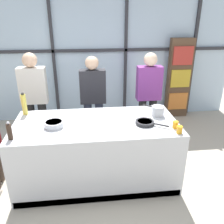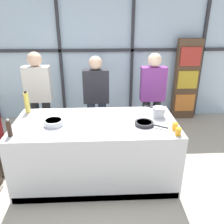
% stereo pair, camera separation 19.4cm
% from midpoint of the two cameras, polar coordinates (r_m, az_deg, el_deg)
% --- Properties ---
extents(ground_plane, '(18.00, 18.00, 0.00)m').
position_cam_midpoint_polar(ground_plane, '(3.73, -2.08, -15.17)').
color(ground_plane, '#BCB29E').
extents(back_window_wall, '(6.40, 0.10, 2.80)m').
position_cam_midpoint_polar(back_window_wall, '(5.27, -2.67, 13.23)').
color(back_window_wall, silver).
rests_on(back_window_wall, ground_plane).
extents(bookshelf, '(0.52, 0.19, 1.79)m').
position_cam_midpoint_polar(bookshelf, '(5.57, 18.38, 7.26)').
color(bookshelf, brown).
rests_on(bookshelf, ground_plane).
extents(demo_island, '(2.23, 1.04, 0.91)m').
position_cam_midpoint_polar(demo_island, '(3.47, -2.16, -9.26)').
color(demo_island, silver).
rests_on(demo_island, ground_plane).
extents(spectator_far_left, '(0.45, 0.24, 1.70)m').
position_cam_midpoint_polar(spectator_far_left, '(4.31, -15.94, 4.02)').
color(spectator_far_left, black).
rests_on(spectator_far_left, ground_plane).
extents(spectator_center_left, '(0.45, 0.23, 1.63)m').
position_cam_midpoint_polar(spectator_center_left, '(4.21, -2.46, 3.76)').
color(spectator_center_left, '#232838').
rests_on(spectator_center_left, ground_plane).
extents(spectator_center_right, '(0.44, 0.23, 1.67)m').
position_cam_midpoint_polar(spectator_center_right, '(4.32, 10.96, 4.28)').
color(spectator_center_right, black).
rests_on(spectator_center_right, ground_plane).
extents(frying_pan, '(0.41, 0.31, 0.04)m').
position_cam_midpoint_polar(frying_pan, '(3.19, 9.59, -2.74)').
color(frying_pan, '#232326').
rests_on(frying_pan, demo_island).
extents(saucepan, '(0.28, 0.25, 0.14)m').
position_cam_midpoint_polar(saucepan, '(3.45, 12.74, 0.01)').
color(saucepan, silver).
rests_on(saucepan, demo_island).
extents(white_plate, '(0.24, 0.24, 0.01)m').
position_cam_midpoint_polar(white_plate, '(3.45, -10.81, -1.12)').
color(white_plate, white).
rests_on(white_plate, demo_island).
extents(mixing_bowl, '(0.26, 0.26, 0.07)m').
position_cam_midpoint_polar(mixing_bowl, '(3.21, -12.20, -2.46)').
color(mixing_bowl, silver).
rests_on(mixing_bowl, demo_island).
extents(oil_bottle, '(0.07, 0.07, 0.33)m').
position_cam_midpoint_polar(oil_bottle, '(3.69, -18.41, 2.20)').
color(oil_bottle, '#E0CC4C').
rests_on(oil_bottle, demo_island).
extents(pepper_grinder, '(0.06, 0.06, 0.23)m').
position_cam_midpoint_polar(pepper_grinder, '(3.06, -21.87, -3.68)').
color(pepper_grinder, '#332319').
rests_on(pepper_grinder, demo_island).
extents(juice_glass_near, '(0.07, 0.07, 0.09)m').
position_cam_midpoint_polar(juice_glass_near, '(3.03, 17.43, -4.56)').
color(juice_glass_near, orange).
rests_on(juice_glass_near, demo_island).
extents(juice_glass_far, '(0.07, 0.07, 0.09)m').
position_cam_midpoint_polar(juice_glass_far, '(3.14, 16.61, -3.38)').
color(juice_glass_far, orange).
rests_on(juice_glass_far, demo_island).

